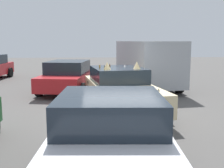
# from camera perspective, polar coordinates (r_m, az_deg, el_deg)

# --- Properties ---
(ground_plane) EXTENTS (60.00, 60.00, 0.00)m
(ground_plane) POSITION_cam_1_polar(r_m,az_deg,el_deg) (9.24, 1.87, -5.50)
(ground_plane) COLOR #514F4C
(art_car_decorated) EXTENTS (4.87, 2.60, 1.64)m
(art_car_decorated) POSITION_cam_1_polar(r_m,az_deg,el_deg) (9.17, 1.74, -1.08)
(art_car_decorated) COLOR beige
(art_car_decorated) RESTS_ON ground
(parked_van_near_left) EXTENTS (5.37, 2.73, 2.29)m
(parked_van_near_left) POSITION_cam_1_polar(r_m,az_deg,el_deg) (13.51, 7.30, 4.52)
(parked_van_near_left) COLOR #9EA3A8
(parked_van_near_left) RESTS_ON ground
(parked_sedan_far_right) EXTENTS (4.07, 2.27, 1.44)m
(parked_sedan_far_right) POSITION_cam_1_polar(r_m,az_deg,el_deg) (4.40, -0.40, -12.08)
(parked_sedan_far_right) COLOR white
(parked_sedan_far_right) RESTS_ON ground
(parked_sedan_row_back_center) EXTENTS (4.76, 2.61, 1.40)m
(parked_sedan_row_back_center) POSITION_cam_1_polar(r_m,az_deg,el_deg) (12.85, -8.98, 1.67)
(parked_sedan_row_back_center) COLOR red
(parked_sedan_row_back_center) RESTS_ON ground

